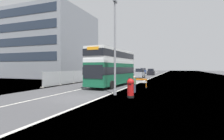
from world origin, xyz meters
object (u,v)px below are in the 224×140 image
Objects in this scene: car_receding_mid at (129,72)px; car_receding_far at (151,72)px; double_decker_bus at (113,67)px; red_pillar_postbox at (131,87)px; pedestrian_at_kerb at (134,84)px; roadworks_barrier at (140,82)px; car_far_side at (143,71)px; lamppost_foreground at (115,50)px; car_oncoming_near at (140,74)px.

car_receding_mid reaches higher than car_receding_far.
red_pillar_postbox is (4.55, -7.97, -1.72)m from double_decker_bus.
car_receding_mid is 33.73m from pedestrian_at_kerb.
roadworks_barrier is at bearing 94.34° from pedestrian_at_kerb.
car_receding_mid reaches higher than car_far_side.
red_pillar_postbox is 2.97m from pedestrian_at_kerb.
red_pillar_postbox is 0.96× the size of pedestrian_at_kerb.
red_pillar_postbox is at bearing -28.75° from lamppost_foreground.
red_pillar_postbox is 36.67m from car_receding_mid.
lamppost_foreground is at bearing -85.98° from car_receding_far.
red_pillar_postbox is at bearing -83.91° from car_receding_far.
car_oncoming_near reaches higher than pedestrian_at_kerb.
car_far_side is at bearing 99.65° from pedestrian_at_kerb.
lamppost_foreground reaches higher than roadworks_barrier.
car_receding_far is at bearing 96.09° from red_pillar_postbox.
car_receding_far is at bearing -64.95° from car_far_side.
lamppost_foreground is 2.04× the size of car_far_side.
car_receding_far is at bearing 90.31° from double_decker_bus.
car_receding_mid is 18.33m from car_far_side.
car_far_side is at bearing 87.97° from car_receding_mid.
car_receding_mid reaches higher than red_pillar_postbox.
car_oncoming_near is at bearing -90.43° from car_receding_far.
roadworks_barrier is at bearing -83.82° from car_receding_far.
lamppost_foreground is 35.48m from car_receding_mid.
lamppost_foreground is 2.16× the size of car_oncoming_near.
car_oncoming_near is 0.97× the size of car_receding_far.
car_receding_far is (-3.07, 43.63, -3.05)m from lamppost_foreground.
car_oncoming_near is 0.94× the size of car_far_side.
car_oncoming_near is at bearing 101.70° from roadworks_barrier.
double_decker_bus is 36.62m from car_receding_far.
double_decker_bus is 9.34m from red_pillar_postbox.
double_decker_bus is at bearing 112.13° from lamppost_foreground.
double_decker_bus is at bearing 170.50° from roadworks_barrier.
roadworks_barrier is 29.44m from car_receding_mid.
car_receding_far is 2.48× the size of pedestrian_at_kerb.
car_receding_mid is (-8.95, 28.04, 0.36)m from roadworks_barrier.
red_pillar_postbox is 0.41× the size of car_receding_mid.
car_receding_mid reaches higher than car_oncoming_near.
car_far_side is at bearing 97.91° from lamppost_foreground.
car_receding_mid is (-4.79, 7.97, 0.02)m from car_oncoming_near.
lamppost_foreground is 7.28m from roadworks_barrier.
car_oncoming_near is (-4.88, 27.40, 0.18)m from red_pillar_postbox.
pedestrian_at_kerb is at bearing -85.66° from roadworks_barrier.
car_receding_far reaches higher than red_pillar_postbox.
car_receding_mid is at bearing 107.69° from roadworks_barrier.
lamppost_foreground is at bearing -67.87° from double_decker_bus.
lamppost_foreground is 4.02m from pedestrian_at_kerb.
lamppost_foreground is 5.42× the size of red_pillar_postbox.
car_oncoming_near is 26.61m from car_far_side.
red_pillar_postbox reaches higher than roadworks_barrier.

